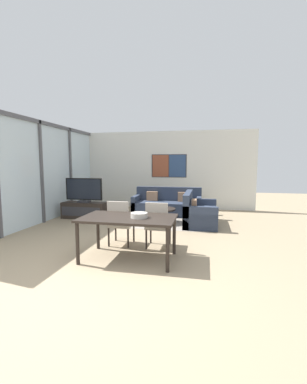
{
  "coord_description": "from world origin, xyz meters",
  "views": [
    {
      "loc": [
        1.64,
        -3.18,
        1.64
      ],
      "look_at": [
        0.38,
        2.87,
        0.95
      ],
      "focal_mm": 24.0,
      "sensor_mm": 36.0,
      "label": 1
    }
  ],
  "objects_px": {
    "tv_console": "(84,210)",
    "fruit_bowl": "(139,215)",
    "sofa_main": "(167,206)",
    "coffee_table": "(161,212)",
    "dining_chair_left": "(120,221)",
    "television": "(84,190)",
    "sofa_side": "(198,214)",
    "dining_table": "(128,221)",
    "dining_chair_centre": "(158,223)"
  },
  "relations": [
    {
      "from": "coffee_table",
      "to": "dining_chair_centre",
      "type": "bearing_deg",
      "value": -81.61
    },
    {
      "from": "sofa_main",
      "to": "dining_table",
      "type": "bearing_deg",
      "value": -90.96
    },
    {
      "from": "dining_chair_left",
      "to": "fruit_bowl",
      "type": "relative_size",
      "value": 3.19
    },
    {
      "from": "dining_chair_left",
      "to": "fruit_bowl",
      "type": "bearing_deg",
      "value": -50.22
    },
    {
      "from": "tv_console",
      "to": "dining_chair_centre",
      "type": "height_order",
      "value": "dining_chair_centre"
    },
    {
      "from": "television",
      "to": "sofa_main",
      "type": "distance_m",
      "value": 2.65
    },
    {
      "from": "tv_console",
      "to": "television",
      "type": "height_order",
      "value": "television"
    },
    {
      "from": "tv_console",
      "to": "coffee_table",
      "type": "bearing_deg",
      "value": -2.48
    },
    {
      "from": "dining_chair_centre",
      "to": "sofa_main",
      "type": "bearing_deg",
      "value": 95.44
    },
    {
      "from": "sofa_side",
      "to": "tv_console",
      "type": "bearing_deg",
      "value": 88.52
    },
    {
      "from": "tv_console",
      "to": "dining_table",
      "type": "xyz_separation_m",
      "value": [
        2.29,
        -2.92,
        0.42
      ]
    },
    {
      "from": "sofa_main",
      "to": "fruit_bowl",
      "type": "height_order",
      "value": "sofa_main"
    },
    {
      "from": "tv_console",
      "to": "dining_chair_centre",
      "type": "bearing_deg",
      "value": -40.15
    },
    {
      "from": "television",
      "to": "fruit_bowl",
      "type": "distance_m",
      "value": 3.85
    },
    {
      "from": "dining_chair_left",
      "to": "television",
      "type": "bearing_deg",
      "value": 130.35
    },
    {
      "from": "television",
      "to": "dining_table",
      "type": "distance_m",
      "value": 3.71
    },
    {
      "from": "coffee_table",
      "to": "dining_table",
      "type": "xyz_separation_m",
      "value": [
        -0.07,
        -2.82,
        0.36
      ]
    },
    {
      "from": "sofa_side",
      "to": "dining_chair_left",
      "type": "distance_m",
      "value": 2.61
    },
    {
      "from": "television",
      "to": "coffee_table",
      "type": "xyz_separation_m",
      "value": [
        2.36,
        -0.1,
        -0.54
      ]
    },
    {
      "from": "dining_table",
      "to": "fruit_bowl",
      "type": "bearing_deg",
      "value": -6.13
    },
    {
      "from": "dining_chair_left",
      "to": "dining_chair_centre",
      "type": "bearing_deg",
      "value": -1.0
    },
    {
      "from": "dining_table",
      "to": "dining_chair_left",
      "type": "xyz_separation_m",
      "value": [
        -0.38,
        0.68,
        -0.16
      ]
    },
    {
      "from": "tv_console",
      "to": "fruit_bowl",
      "type": "bearing_deg",
      "value": -49.78
    },
    {
      "from": "fruit_bowl",
      "to": "sofa_main",
      "type": "bearing_deg",
      "value": 91.84
    },
    {
      "from": "television",
      "to": "dining_chair_left",
      "type": "bearing_deg",
      "value": -49.65
    },
    {
      "from": "sofa_side",
      "to": "dining_chair_centre",
      "type": "distance_m",
      "value": 2.29
    },
    {
      "from": "dining_chair_centre",
      "to": "television",
      "type": "bearing_deg",
      "value": 139.84
    },
    {
      "from": "dining_chair_left",
      "to": "dining_chair_centre",
      "type": "height_order",
      "value": "same"
    },
    {
      "from": "sofa_side",
      "to": "dining_chair_left",
      "type": "xyz_separation_m",
      "value": [
        -1.46,
        -2.15,
        0.22
      ]
    },
    {
      "from": "sofa_main",
      "to": "fruit_bowl",
      "type": "bearing_deg",
      "value": -88.16
    },
    {
      "from": "tv_console",
      "to": "fruit_bowl",
      "type": "relative_size",
      "value": 4.6
    },
    {
      "from": "tv_console",
      "to": "dining_chair_centre",
      "type": "xyz_separation_m",
      "value": [
        2.67,
        -2.25,
        0.26
      ]
    },
    {
      "from": "tv_console",
      "to": "sofa_main",
      "type": "relative_size",
      "value": 0.61
    },
    {
      "from": "dining_chair_left",
      "to": "dining_chair_centre",
      "type": "relative_size",
      "value": 1.0
    },
    {
      "from": "dining_chair_left",
      "to": "sofa_side",
      "type": "bearing_deg",
      "value": 55.88
    },
    {
      "from": "fruit_bowl",
      "to": "dining_chair_centre",
      "type": "bearing_deg",
      "value": 74.62
    },
    {
      "from": "dining_table",
      "to": "dining_chair_left",
      "type": "relative_size",
      "value": 1.75
    },
    {
      "from": "television",
      "to": "dining_chair_left",
      "type": "relative_size",
      "value": 1.26
    },
    {
      "from": "fruit_bowl",
      "to": "tv_console",
      "type": "bearing_deg",
      "value": 130.22
    },
    {
      "from": "dining_table",
      "to": "dining_chair_centre",
      "type": "xyz_separation_m",
      "value": [
        0.38,
        0.66,
        -0.16
      ]
    },
    {
      "from": "sofa_main",
      "to": "coffee_table",
      "type": "height_order",
      "value": "sofa_main"
    },
    {
      "from": "sofa_side",
      "to": "dining_chair_centre",
      "type": "relative_size",
      "value": 1.68
    },
    {
      "from": "sofa_side",
      "to": "dining_chair_centre",
      "type": "height_order",
      "value": "dining_chair_centre"
    },
    {
      "from": "television",
      "to": "sofa_side",
      "type": "relative_size",
      "value": 0.75
    },
    {
      "from": "sofa_main",
      "to": "sofa_side",
      "type": "xyz_separation_m",
      "value": [
        1.01,
        -1.17,
        -0.0
      ]
    },
    {
      "from": "coffee_table",
      "to": "dining_chair_left",
      "type": "distance_m",
      "value": 2.2
    },
    {
      "from": "tv_console",
      "to": "dining_chair_left",
      "type": "distance_m",
      "value": 2.95
    },
    {
      "from": "sofa_side",
      "to": "dining_table",
      "type": "distance_m",
      "value": 3.05
    },
    {
      "from": "sofa_main",
      "to": "dining_chair_centre",
      "type": "height_order",
      "value": "dining_chair_centre"
    },
    {
      "from": "television",
      "to": "sofa_main",
      "type": "height_order",
      "value": "television"
    }
  ]
}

